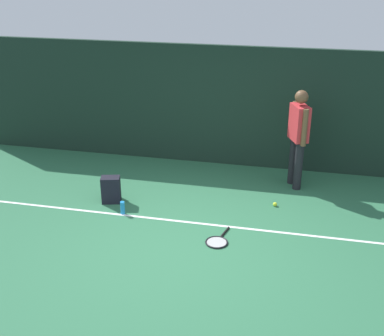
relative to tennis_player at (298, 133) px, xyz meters
The scene contains 8 objects.
ground_plane 2.83m from the tennis_player, 121.93° to the right, with size 12.00×12.00×0.00m, color #2D6B47.
back_fence 1.60m from the tennis_player, 152.15° to the left, with size 10.00×0.10×2.24m, color #192D23.
court_line 2.36m from the tennis_player, 130.65° to the right, with size 9.00×0.05×0.00m, color white.
tennis_player is the anchor object (origin of this frame).
tennis_racket 2.50m from the tennis_player, 115.29° to the right, with size 0.39×0.64×0.03m.
backpack 3.23m from the tennis_player, 156.74° to the right, with size 0.34×0.34×0.44m.
tennis_ball_near_player 1.28m from the tennis_player, 107.82° to the right, with size 0.07×0.07×0.07m, color #CCE033.
water_bottle 3.14m from the tennis_player, 148.14° to the right, with size 0.07×0.07×0.21m, color #268CD8.
Camera 1 is at (1.37, -5.82, 3.80)m, focal length 46.98 mm.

